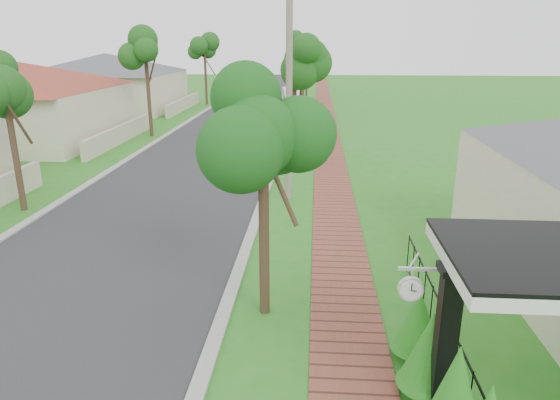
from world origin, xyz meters
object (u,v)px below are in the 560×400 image
(porch_post, at_px, (445,350))
(parked_car_white, at_px, (293,97))
(near_tree, at_px, (263,141))
(utility_pole, at_px, (289,73))
(parked_car_red, at_px, (270,108))
(station_clock, at_px, (412,287))

(porch_post, bearing_deg, parked_car_white, 96.15)
(near_tree, xyz_separation_m, utility_pole, (0.06, 8.18, 0.78))
(porch_post, distance_m, parked_car_red, 31.84)
(parked_car_red, height_order, parked_car_white, parked_car_white)
(parked_car_white, height_order, station_clock, station_clock)
(utility_pole, distance_m, station_clock, 11.19)
(near_tree, distance_m, station_clock, 3.94)
(porch_post, bearing_deg, near_tree, 137.17)
(porch_post, xyz_separation_m, parked_car_red, (-5.55, 31.35, -0.42))
(porch_post, relative_size, utility_pole, 0.28)
(station_clock, bearing_deg, parked_car_red, 99.29)
(utility_pole, xyz_separation_m, station_clock, (2.49, -10.60, -2.56))
(parked_car_red, xyz_separation_m, parked_car_white, (1.40, 7.19, 0.10))
(near_tree, bearing_deg, utility_pole, 89.59)
(parked_car_red, xyz_separation_m, utility_pole, (2.57, -20.35, 3.81))
(near_tree, relative_size, utility_pole, 0.53)
(porch_post, xyz_separation_m, utility_pole, (-2.98, 11.00, 3.39))
(parked_car_white, height_order, near_tree, near_tree)
(porch_post, height_order, station_clock, porch_post)
(parked_car_white, distance_m, near_tree, 35.85)
(station_clock, bearing_deg, parked_car_white, 95.48)
(porch_post, height_order, parked_car_white, porch_post)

